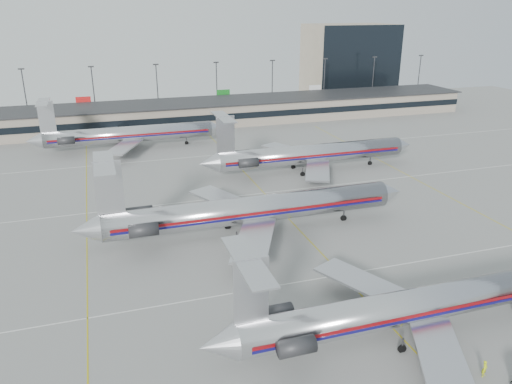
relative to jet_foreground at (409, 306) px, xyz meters
name	(u,v)px	position (x,y,z in m)	size (l,w,h in m)	color
ground	(385,320)	(-0.66, 2.74, -3.31)	(260.00, 260.00, 0.00)	gray
apron_markings	(342,275)	(-0.66, 12.74, -3.30)	(160.00, 0.15, 0.02)	silver
terminal	(198,113)	(-0.66, 100.71, -0.16)	(162.00, 17.00, 6.25)	gray
light_mast_row	(188,86)	(-0.66, 114.74, 5.27)	(163.60, 0.40, 15.28)	#38383D
distant_building	(349,60)	(61.34, 130.74, 9.19)	(30.00, 20.00, 25.00)	tan
jet_foreground	(409,306)	(0.00, 0.00, 0.00)	(43.64, 25.70, 11.42)	silver
jet_second_row	(246,210)	(-8.52, 27.66, 0.42)	(49.15, 28.94, 12.87)	silver
jet_third_row	(308,154)	(11.57, 51.87, 0.29)	(45.37, 27.91, 12.40)	silver
jet_back_row	(126,134)	(-21.54, 79.74, 0.20)	(44.28, 27.24, 12.11)	silver
ramp_worker_near	(485,369)	(3.21, -7.39, -2.51)	(0.59, 0.39, 1.62)	#C9DD14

